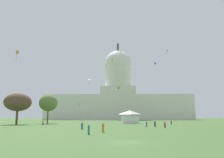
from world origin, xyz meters
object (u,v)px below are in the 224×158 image
person_maroon_mid_left (165,125)px  kite_green_high (167,50)px  capitol_building (118,96)px  kite_cyan_mid (115,72)px  person_denim_near_tent (82,126)px  kite_red_mid (119,88)px  event_tent (130,117)px  person_navy_back_right (155,124)px  kite_blue_mid (155,63)px  kite_yellow_mid (133,92)px  person_orange_near_tree_east (103,128)px  person_teal_back_left (89,130)px  tree_west_near (48,103)px  person_purple_mid_center (171,123)px  kite_black_high (112,61)px  kite_gold_mid (105,63)px  tree_west_far (18,102)px  kite_orange_mid (17,52)px  person_denim_lawn_far_left (147,124)px  kite_white_low (88,81)px  kite_turquoise_low (80,105)px  person_navy_near_tree_west (43,123)px

person_maroon_mid_left → kite_green_high: 124.93m
capitol_building → kite_cyan_mid: (-1.56, -56.05, 11.21)m
person_denim_near_tent → kite_red_mid: 112.75m
event_tent → person_navy_back_right: event_tent is taller
kite_blue_mid → kite_yellow_mid: kite_blue_mid is taller
person_orange_near_tree_east → kite_green_high: bearing=-160.6°
person_teal_back_left → tree_west_near: bearing=99.0°
capitol_building → kite_red_mid: (0.60, -40.65, 2.38)m
person_purple_mid_center → person_maroon_mid_left: bearing=-26.1°
tree_west_near → person_denim_near_tent: 47.19m
person_denim_near_tent → person_orange_near_tree_east: 11.27m
kite_blue_mid → kite_cyan_mid: kite_blue_mid is taller
kite_black_high → kite_gold_mid: (-2.31, -34.13, -9.73)m
tree_west_far → kite_blue_mid: (59.21, 47.70, 25.90)m
person_teal_back_left → kite_cyan_mid: size_ratio=0.69×
event_tent → person_navy_back_right: (5.86, -29.40, -1.94)m
person_navy_back_right → kite_orange_mid: kite_orange_mid is taller
person_denim_near_tent → kite_blue_mid: size_ratio=0.66×
capitol_building → event_tent: capitol_building is taller
event_tent → person_maroon_mid_left: size_ratio=4.69×
kite_yellow_mid → person_purple_mid_center: bearing=-52.6°
person_denim_near_tent → kite_orange_mid: size_ratio=0.38×
person_denim_lawn_far_left → kite_white_low: bearing=-111.0°
kite_black_high → kite_gold_mid: bearing=99.1°
tree_west_far → person_denim_lawn_far_left: bearing=-21.6°
person_denim_lawn_far_left → person_maroon_mid_left: size_ratio=0.97×
person_maroon_mid_left → event_tent: bearing=-22.6°
capitol_building → kite_blue_mid: bearing=-72.8°
tree_west_near → kite_cyan_mid: (27.15, 53.43, 23.70)m
person_denim_lawn_far_left → kite_red_mid: size_ratio=0.59×
kite_red_mid → kite_orange_mid: kite_orange_mid is taller
kite_green_high → capitol_building: bearing=-78.5°
person_orange_near_tree_east → person_navy_back_right: size_ratio=1.06×
kite_green_high → kite_cyan_mid: 51.31m
event_tent → kite_green_high: bearing=60.8°
capitol_building → person_denim_lawn_far_left: (8.83, -138.54, -20.34)m
tree_west_near → person_maroon_mid_left: bearing=-38.8°
kite_turquoise_low → kite_cyan_mid: bearing=35.6°
kite_blue_mid → kite_cyan_mid: size_ratio=1.01×
kite_orange_mid → tree_west_far: bearing=43.4°
kite_cyan_mid → kite_turquoise_low: 36.49m
kite_gold_mid → person_navy_near_tree_west: bearing=-129.9°
kite_cyan_mid → person_denim_lawn_far_left: bearing=-131.9°
kite_blue_mid → kite_turquoise_low: 63.39m
event_tent → tree_west_far: tree_west_far is taller
person_navy_back_right → kite_red_mid: bearing=-155.1°
person_denim_lawn_far_left → kite_turquoise_low: size_ratio=0.39×
capitol_building → person_denim_near_tent: capitol_building is taller
kite_cyan_mid → person_navy_back_right: bearing=-129.8°
person_maroon_mid_left → person_navy_back_right: bearing=-21.5°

